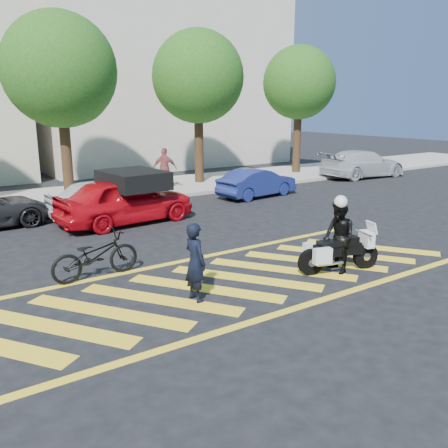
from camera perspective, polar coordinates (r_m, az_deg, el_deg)
ground at (r=10.79m, az=0.43°, el=-7.07°), size 90.00×90.00×0.00m
sidewalk at (r=21.42m, az=-18.05°, el=3.15°), size 60.00×5.00×0.15m
crosswalk at (r=10.77m, az=0.26°, el=-7.10°), size 12.33×4.00×0.01m
building_right at (r=32.81m, az=-7.68°, el=16.81°), size 16.00×8.00×11.00m
tree_center at (r=21.21m, az=-18.83°, el=16.65°), size 4.60×4.60×7.56m
tree_right at (r=23.82m, az=-2.94°, el=16.87°), size 4.40×4.40×7.41m
tree_far_right at (r=27.74m, az=9.11°, el=16.12°), size 4.00×4.00×7.10m
officer_bike at (r=9.61m, az=-3.49°, el=-4.62°), size 0.42×0.61×1.63m
bicycle at (r=11.31m, az=-15.22°, el=-3.67°), size 2.10×0.83×1.09m
police_motorcycle at (r=11.64m, az=13.54°, el=-3.22°), size 2.08×0.97×0.94m
officer_moto at (r=11.53m, az=13.63°, el=-1.56°), size 0.86×0.99×1.73m
red_convertible at (r=16.27m, az=-11.76°, el=2.81°), size 4.79×2.28×1.58m
parked_mid_right at (r=17.39m, az=-14.05°, el=3.10°), size 4.23×1.99×1.40m
parked_right at (r=20.70m, az=4.01°, el=4.98°), size 3.90×1.79×1.24m
parked_far_right at (r=27.44m, az=16.37°, el=6.97°), size 5.27×2.44×1.49m
pedestrian_right at (r=21.95m, az=-7.11°, el=6.66°), size 1.13×1.06×1.87m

